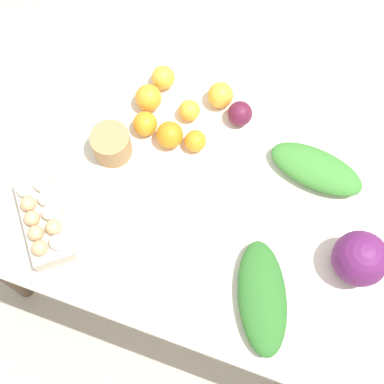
% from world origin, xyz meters
% --- Properties ---
extents(ground_plane, '(8.00, 8.00, 0.00)m').
position_xyz_m(ground_plane, '(0.00, 0.00, 0.00)').
color(ground_plane, '#B2A899').
extents(dining_table, '(1.29, 0.81, 0.71)m').
position_xyz_m(dining_table, '(0.00, 0.00, 0.61)').
color(dining_table, silver).
rests_on(dining_table, ground_plane).
extents(cabbage_purple, '(0.15, 0.15, 0.15)m').
position_xyz_m(cabbage_purple, '(0.48, -0.05, 0.79)').
color(cabbage_purple, '#601E5B').
rests_on(cabbage_purple, dining_table).
extents(egg_carton, '(0.25, 0.27, 0.09)m').
position_xyz_m(egg_carton, '(-0.35, -0.22, 0.76)').
color(egg_carton, beige).
rests_on(egg_carton, dining_table).
extents(paper_bag, '(0.11, 0.11, 0.09)m').
position_xyz_m(paper_bag, '(-0.27, 0.05, 0.76)').
color(paper_bag, '#A87F51').
rests_on(paper_bag, dining_table).
extents(greens_bunch_dandelion, '(0.23, 0.33, 0.06)m').
position_xyz_m(greens_bunch_dandelion, '(0.28, -0.22, 0.75)').
color(greens_bunch_dandelion, '#2D6B28').
rests_on(greens_bunch_dandelion, dining_table).
extents(greens_bunch_scallion, '(0.29, 0.16, 0.07)m').
position_xyz_m(greens_bunch_scallion, '(0.31, 0.18, 0.75)').
color(greens_bunch_scallion, '#3D8433').
rests_on(greens_bunch_scallion, dining_table).
extents(beet_root, '(0.07, 0.07, 0.07)m').
position_xyz_m(beet_root, '(0.05, 0.28, 0.75)').
color(beet_root, '#5B1933').
rests_on(beet_root, dining_table).
extents(orange_0, '(0.07, 0.07, 0.07)m').
position_xyz_m(orange_0, '(-0.10, 0.24, 0.75)').
color(orange_0, '#F9A833').
rests_on(orange_0, dining_table).
extents(orange_1, '(0.07, 0.07, 0.07)m').
position_xyz_m(orange_1, '(-0.20, 0.15, 0.75)').
color(orange_1, orange).
rests_on(orange_1, dining_table).
extents(orange_2, '(0.06, 0.06, 0.06)m').
position_xyz_m(orange_2, '(-0.04, 0.15, 0.75)').
color(orange_2, orange).
rests_on(orange_2, dining_table).
extents(orange_3, '(0.08, 0.08, 0.08)m').
position_xyz_m(orange_3, '(-0.12, 0.14, 0.75)').
color(orange_3, orange).
rests_on(orange_3, dining_table).
extents(orange_4, '(0.07, 0.07, 0.07)m').
position_xyz_m(orange_4, '(-0.21, 0.32, 0.75)').
color(orange_4, '#F9A833').
rests_on(orange_4, dining_table).
extents(orange_5, '(0.08, 0.08, 0.08)m').
position_xyz_m(orange_5, '(-0.02, 0.32, 0.75)').
color(orange_5, '#F9A833').
rests_on(orange_5, dining_table).
extents(orange_6, '(0.08, 0.08, 0.08)m').
position_xyz_m(orange_6, '(-0.23, 0.24, 0.75)').
color(orange_6, orange).
rests_on(orange_6, dining_table).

